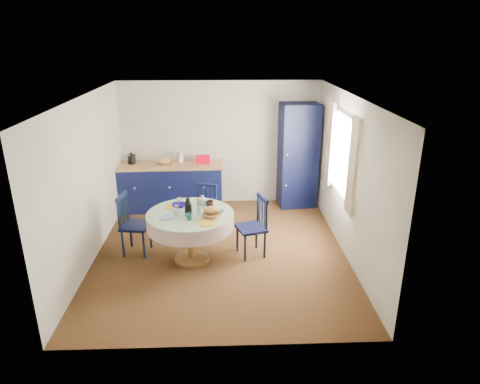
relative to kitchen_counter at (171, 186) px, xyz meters
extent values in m
plane|color=black|center=(1.00, -1.90, -0.48)|extent=(4.50, 4.50, 0.00)
plane|color=white|center=(1.00, -1.90, 2.02)|extent=(4.50, 4.50, 0.00)
cube|color=beige|center=(1.00, 0.35, 0.77)|extent=(4.00, 0.02, 2.50)
cube|color=beige|center=(-1.00, -1.90, 0.77)|extent=(0.02, 4.50, 2.50)
cube|color=beige|center=(3.00, -1.90, 0.77)|extent=(0.02, 4.50, 2.50)
plane|color=white|center=(3.00, -1.60, 1.02)|extent=(0.00, 1.20, 1.20)
cube|color=white|center=(2.92, -2.30, 1.07)|extent=(0.05, 0.34, 1.45)
cube|color=white|center=(2.92, -0.90, 1.07)|extent=(0.05, 0.34, 1.45)
cube|color=black|center=(0.00, 0.00, -0.03)|extent=(2.03, 0.65, 0.89)
cube|color=#B67653|center=(0.00, 0.00, 0.43)|extent=(2.09, 0.69, 0.04)
cube|color=#AF0016|center=(0.65, 0.07, 0.53)|extent=(0.26, 0.15, 0.16)
cube|color=#B67653|center=(-0.13, -0.05, 0.46)|extent=(0.35, 0.25, 0.02)
ellipsoid|color=tan|center=(-0.13, -0.05, 0.54)|extent=(0.31, 0.20, 0.13)
cylinder|color=silver|center=(0.19, 0.15, 0.56)|extent=(0.12, 0.12, 0.22)
cube|color=black|center=(2.55, 0.10, 0.57)|extent=(0.78, 0.59, 2.09)
cylinder|color=white|center=(2.27, -0.17, 0.67)|extent=(0.04, 0.02, 0.04)
cylinder|color=white|center=(2.27, -0.17, 0.05)|extent=(0.04, 0.02, 0.04)
cylinder|color=brown|center=(0.55, -2.16, -0.45)|extent=(0.55, 0.55, 0.05)
cylinder|color=brown|center=(0.55, -2.16, -0.08)|extent=(0.12, 0.12, 0.73)
cylinder|color=brown|center=(0.55, -2.16, 0.30)|extent=(1.26, 1.26, 0.03)
cylinder|color=silver|center=(0.55, -2.16, 0.20)|extent=(1.32, 1.32, 0.22)
cylinder|color=silver|center=(0.55, -2.16, 0.32)|extent=(1.32, 1.32, 0.01)
cylinder|color=#86A8B5|center=(0.20, -2.31, 0.33)|extent=(0.22, 0.22, 0.01)
cylinder|color=gold|center=(0.81, -2.55, 0.33)|extent=(0.22, 0.22, 0.01)
cylinder|color=navy|center=(0.94, -2.11, 0.33)|extent=(0.22, 0.22, 0.01)
cylinder|color=#A3C775|center=(0.69, -1.75, 0.33)|extent=(0.22, 0.22, 0.01)
cylinder|color=gold|center=(0.24, -1.91, 0.33)|extent=(0.22, 0.22, 0.01)
cylinder|color=olive|center=(0.88, -2.30, 0.35)|extent=(0.28, 0.28, 0.05)
ellipsoid|color=tan|center=(0.88, -2.30, 0.43)|extent=(0.26, 0.16, 0.11)
cube|color=silver|center=(0.50, -2.11, 0.34)|extent=(0.10, 0.07, 0.04)
cylinder|color=black|center=(-0.21, -2.06, -0.25)|extent=(0.04, 0.04, 0.46)
cylinder|color=black|center=(-0.16, -1.71, -0.25)|extent=(0.04, 0.04, 0.46)
cylinder|color=black|center=(-0.55, -2.02, -0.25)|extent=(0.04, 0.04, 0.46)
cylinder|color=black|center=(-0.49, -1.66, -0.25)|extent=(0.04, 0.04, 0.46)
cube|color=black|center=(-0.35, -1.86, 0.00)|extent=(0.48, 0.50, 0.04)
cylinder|color=black|center=(-0.57, -2.01, 0.25)|extent=(0.04, 0.04, 0.51)
cylinder|color=black|center=(-0.52, -1.66, 0.25)|extent=(0.04, 0.04, 0.51)
cube|color=black|center=(-0.54, -1.83, 0.48)|extent=(0.10, 0.40, 0.06)
cylinder|color=black|center=(-0.56, -1.93, 0.23)|extent=(0.02, 0.02, 0.42)
cylinder|color=black|center=(-0.54, -1.83, 0.23)|extent=(0.02, 0.02, 0.42)
cylinder|color=black|center=(-0.53, -1.74, 0.23)|extent=(0.02, 0.02, 0.42)
cylinder|color=black|center=(0.52, -1.32, -0.28)|extent=(0.03, 0.03, 0.40)
cylinder|color=black|center=(0.82, -1.42, -0.28)|extent=(0.03, 0.03, 0.40)
cylinder|color=black|center=(0.61, -1.03, -0.28)|extent=(0.03, 0.03, 0.40)
cylinder|color=black|center=(0.92, -1.14, -0.28)|extent=(0.03, 0.03, 0.40)
cube|color=black|center=(0.72, -1.23, -0.05)|extent=(0.50, 0.48, 0.04)
cylinder|color=black|center=(0.62, -1.01, 0.17)|extent=(0.03, 0.03, 0.45)
cylinder|color=black|center=(0.92, -1.12, 0.17)|extent=(0.03, 0.03, 0.45)
cube|color=black|center=(0.77, -1.07, 0.38)|extent=(0.35, 0.15, 0.06)
cylinder|color=black|center=(0.69, -1.04, 0.15)|extent=(0.02, 0.02, 0.38)
cylinder|color=black|center=(0.77, -1.07, 0.15)|extent=(0.02, 0.02, 0.38)
cylinder|color=black|center=(0.85, -1.09, 0.15)|extent=(0.02, 0.02, 0.38)
cylinder|color=black|center=(1.27, -1.89, -0.25)|extent=(0.04, 0.04, 0.45)
cylinder|color=black|center=(1.38, -2.23, -0.25)|extent=(0.04, 0.04, 0.45)
cylinder|color=black|center=(1.59, -1.79, -0.25)|extent=(0.04, 0.04, 0.45)
cylinder|color=black|center=(1.69, -2.13, -0.25)|extent=(0.04, 0.04, 0.45)
cube|color=black|center=(1.48, -2.01, -0.01)|extent=(0.53, 0.54, 0.04)
cylinder|color=black|center=(1.61, -1.78, 0.24)|extent=(0.04, 0.04, 0.50)
cylinder|color=black|center=(1.71, -2.12, 0.24)|extent=(0.04, 0.04, 0.50)
cube|color=black|center=(1.66, -1.95, 0.47)|extent=(0.16, 0.39, 0.06)
cylinder|color=black|center=(1.63, -1.86, 0.22)|extent=(0.02, 0.02, 0.42)
cylinder|color=black|center=(1.66, -1.95, 0.22)|extent=(0.02, 0.02, 0.42)
cylinder|color=black|center=(1.69, -2.04, 0.22)|extent=(0.02, 0.02, 0.42)
imported|color=silver|center=(0.34, -2.19, 0.37)|extent=(0.11, 0.11, 0.09)
imported|color=#29686D|center=(0.56, -2.41, 0.37)|extent=(0.11, 0.11, 0.10)
imported|color=black|center=(0.84, -1.93, 0.37)|extent=(0.13, 0.13, 0.10)
imported|color=silver|center=(0.36, -1.77, 0.37)|extent=(0.10, 0.10, 0.09)
imported|color=#120869|center=(0.36, -1.91, 0.35)|extent=(0.22, 0.22, 0.05)
camera|label=1|loc=(1.07, -8.12, 2.89)|focal=32.00mm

